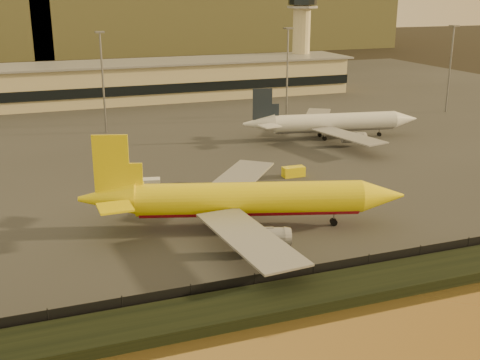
# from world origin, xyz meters

# --- Properties ---
(ground) EXTENTS (900.00, 900.00, 0.00)m
(ground) POSITION_xyz_m (0.00, 0.00, 0.00)
(ground) COLOR black
(ground) RESTS_ON ground
(embankment) EXTENTS (320.00, 7.00, 1.40)m
(embankment) POSITION_xyz_m (0.00, -17.00, 0.70)
(embankment) COLOR black
(embankment) RESTS_ON ground
(tarmac) EXTENTS (320.00, 220.00, 0.20)m
(tarmac) POSITION_xyz_m (0.00, 95.00, 0.10)
(tarmac) COLOR #2D2D2D
(tarmac) RESTS_ON ground
(perimeter_fence) EXTENTS (300.00, 0.05, 2.20)m
(perimeter_fence) POSITION_xyz_m (0.00, -13.00, 1.30)
(perimeter_fence) COLOR black
(perimeter_fence) RESTS_ON tarmac
(terminal_building) EXTENTS (202.00, 25.00, 12.60)m
(terminal_building) POSITION_xyz_m (-14.52, 125.55, 6.25)
(terminal_building) COLOR tan
(terminal_building) RESTS_ON tarmac
(control_tower) EXTENTS (11.20, 11.20, 35.50)m
(control_tower) POSITION_xyz_m (70.00, 131.00, 21.66)
(control_tower) COLOR tan
(control_tower) RESTS_ON tarmac
(apron_light_masts) EXTENTS (152.20, 12.20, 25.40)m
(apron_light_masts) POSITION_xyz_m (15.00, 75.00, 15.70)
(apron_light_masts) COLOR slate
(apron_light_masts) RESTS_ON tarmac
(dhl_cargo_jet) EXTENTS (48.95, 46.73, 14.91)m
(dhl_cargo_jet) POSITION_xyz_m (0.12, 6.86, 4.65)
(dhl_cargo_jet) COLOR yellow
(dhl_cargo_jet) RESTS_ON tarmac
(white_narrowbody_jet) EXTENTS (44.64, 43.05, 12.85)m
(white_narrowbody_jet) POSITION_xyz_m (41.34, 54.16, 4.04)
(white_narrowbody_jet) COLOR silver
(white_narrowbody_jet) RESTS_ON tarmac
(gse_vehicle_yellow) EXTENTS (4.38, 2.00, 1.96)m
(gse_vehicle_yellow) POSITION_xyz_m (18.75, 28.27, 1.18)
(gse_vehicle_yellow) COLOR yellow
(gse_vehicle_yellow) RESTS_ON tarmac
(gse_vehicle_white) EXTENTS (4.85, 2.98, 2.03)m
(gse_vehicle_white) POSITION_xyz_m (-9.79, 30.33, 1.21)
(gse_vehicle_white) COLOR silver
(gse_vehicle_white) RESTS_ON tarmac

